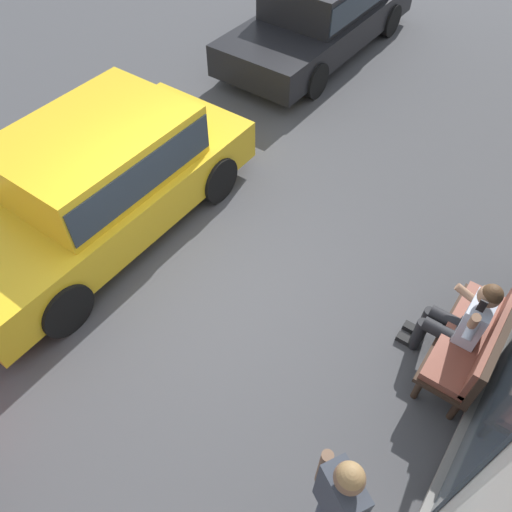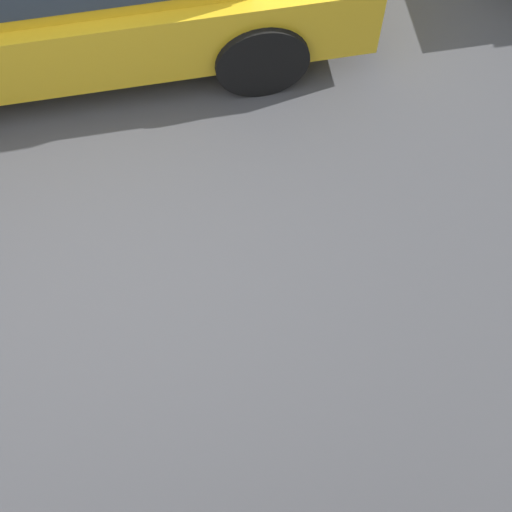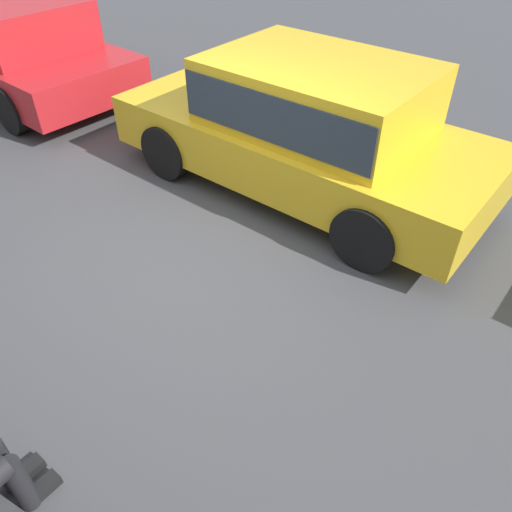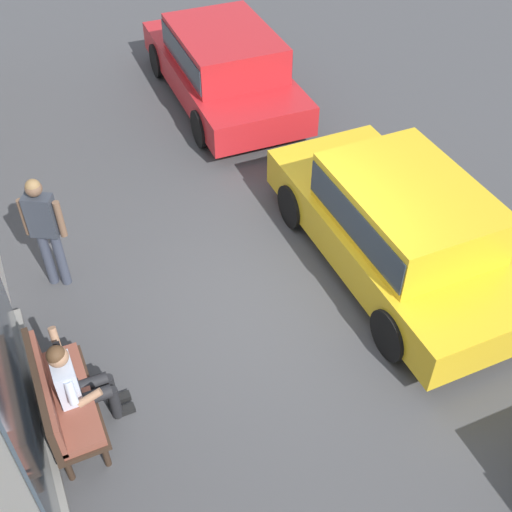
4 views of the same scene
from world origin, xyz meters
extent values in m
plane|color=#424244|center=(0.00, 0.00, 0.00)|extent=(60.00, 60.00, 0.00)
cube|color=gray|center=(-0.68, 3.15, 0.18)|extent=(3.60, 0.12, 0.10)
cylinder|color=#332319|center=(-0.03, 3.00, 0.18)|extent=(0.07, 0.07, 0.37)
cylinder|color=#332319|center=(-1.32, 3.00, 0.18)|extent=(0.07, 0.07, 0.37)
cylinder|color=#332319|center=(-0.03, 2.61, 0.18)|extent=(0.07, 0.07, 0.37)
cylinder|color=#332319|center=(-1.32, 2.61, 0.18)|extent=(0.07, 0.07, 0.37)
cube|color=#332319|center=(-0.68, 2.81, 0.40)|extent=(1.45, 0.55, 0.06)
cube|color=brown|center=(-0.68, 2.81, 0.48)|extent=(1.39, 0.49, 0.10)
cube|color=#332319|center=(-0.68, 3.04, 0.70)|extent=(1.45, 0.07, 0.55)
cube|color=brown|center=(-0.68, 2.98, 0.70)|extent=(1.39, 0.06, 0.47)
cylinder|color=black|center=(-0.59, 2.57, 0.48)|extent=(0.15, 0.42, 0.15)
cylinder|color=black|center=(-0.59, 2.36, 0.24)|extent=(0.12, 0.12, 0.48)
cube|color=black|center=(-0.59, 2.28, 0.04)|extent=(0.10, 0.24, 0.07)
cylinder|color=black|center=(-0.77, 2.57, 0.48)|extent=(0.15, 0.42, 0.15)
cylinder|color=black|center=(-0.77, 2.36, 0.24)|extent=(0.12, 0.12, 0.48)
cube|color=black|center=(-0.77, 2.28, 0.04)|extent=(0.10, 0.24, 0.07)
cube|color=black|center=(-0.68, 2.78, 0.48)|extent=(0.34, 0.24, 0.14)
cube|color=silver|center=(-0.68, 2.78, 0.76)|extent=(0.38, 0.22, 0.56)
sphere|color=#A37556|center=(-0.68, 2.78, 1.18)|extent=(0.22, 0.22, 0.22)
sphere|color=#4C331E|center=(-0.68, 2.79, 1.21)|extent=(0.20, 0.20, 0.20)
cylinder|color=silver|center=(-0.92, 2.76, 0.87)|extent=(0.20, 0.10, 0.28)
cylinder|color=#A37556|center=(-0.97, 2.60, 0.75)|extent=(0.08, 0.27, 0.17)
cylinder|color=silver|center=(-0.44, 2.78, 0.94)|extent=(0.25, 0.10, 0.22)
cylinder|color=#A37556|center=(-0.37, 2.76, 1.13)|extent=(0.16, 0.08, 0.25)
cube|color=black|center=(-0.54, 2.76, 1.17)|extent=(0.02, 0.07, 0.15)
cube|color=black|center=(-5.79, -2.02, 0.51)|extent=(4.70, 1.81, 0.56)
cylinder|color=black|center=(-4.33, -1.21, 0.31)|extent=(0.63, 0.19, 0.63)
cylinder|color=black|center=(-4.35, -2.87, 0.31)|extent=(0.63, 0.19, 0.63)
cylinder|color=black|center=(-7.22, -1.17, 0.31)|extent=(0.63, 0.19, 0.63)
cylinder|color=black|center=(-7.25, -2.83, 0.31)|extent=(0.63, 0.19, 0.63)
cube|color=gold|center=(0.09, -1.82, 0.54)|extent=(4.37, 1.85, 0.57)
cube|color=gold|center=(-0.08, -1.82, 1.16)|extent=(2.28, 1.62, 0.67)
cube|color=#28333D|center=(-0.08, -1.82, 1.16)|extent=(2.23, 1.65, 0.47)
cylinder|color=black|center=(1.45, -0.96, 0.33)|extent=(0.67, 0.19, 0.66)
cylinder|color=black|center=(-1.25, -0.94, 0.33)|extent=(0.67, 0.19, 0.66)
cylinder|color=black|center=(-1.27, -2.68, 0.33)|extent=(0.67, 0.19, 0.66)
cylinder|color=#383D4C|center=(1.60, 2.43, 0.44)|extent=(0.13, 0.13, 0.88)
cube|color=#333842|center=(1.64, 2.51, 1.18)|extent=(0.35, 0.41, 0.60)
cylinder|color=brown|center=(1.53, 2.31, 1.14)|extent=(0.09, 0.09, 0.54)
sphere|color=brown|center=(1.64, 2.51, 1.60)|extent=(0.21, 0.21, 0.21)
sphere|color=olive|center=(1.64, 2.51, 1.64)|extent=(0.19, 0.19, 0.19)
camera|label=1|loc=(2.79, 2.60, 4.91)|focal=35.00mm
camera|label=2|loc=(-0.56, 2.60, 4.65)|focal=55.00mm
camera|label=3|loc=(-2.76, 2.60, 3.18)|focal=35.00mm
camera|label=4|loc=(-5.15, 2.60, 6.32)|focal=45.00mm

